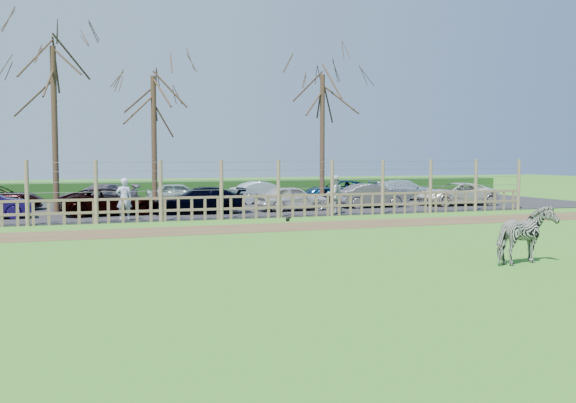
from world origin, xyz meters
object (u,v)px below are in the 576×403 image
object	(u,v)px
car_9	(97,196)
car_10	(179,194)
visitor_a	(124,199)
car_13	(404,190)
car_12	(340,191)
tree_left	(54,89)
car_4	(292,198)
visitor_b	(334,194)
crow	(288,219)
car_2	(110,201)
tree_mid	(154,110)
tree_right	(322,108)
car_5	(372,196)
car_6	(456,194)
zebra	(526,235)
car_3	(199,200)

from	to	relation	value
car_9	car_10	world-z (taller)	same
visitor_a	car_13	distance (m)	18.41
car_10	visitor_a	bearing A→B (deg)	157.79
car_12	tree_left	bearing A→B (deg)	-71.79
car_4	car_9	bearing A→B (deg)	56.01
visitor_b	car_10	distance (m)	9.45
crow	car_9	xyz separation A→B (m)	(-6.99, 9.17, 0.55)
car_10	car_13	distance (m)	13.43
car_9	tree_left	bearing A→B (deg)	-32.33
visitor_b	car_13	bearing A→B (deg)	-151.38
crow	car_2	xyz separation A→B (m)	(-6.62, 4.92, 0.55)
tree_mid	tree_right	xyz separation A→B (m)	(9.00, 0.50, 0.37)
tree_mid	car_2	xyz separation A→B (m)	(-2.24, -2.14, -4.23)
tree_mid	car_12	xyz separation A→B (m)	(10.96, 2.57, -4.23)
visitor_a	crow	bearing A→B (deg)	163.96
crow	car_5	size ratio (longest dim) A/B	0.06
tree_right	car_13	world-z (taller)	tree_right
tree_mid	car_5	xyz separation A→B (m)	(10.68, -2.13, -4.23)
car_13	visitor_b	bearing A→B (deg)	137.33
tree_mid	car_6	xyz separation A→B (m)	(15.58, -2.31, -4.23)
tree_mid	car_10	bearing A→B (deg)	58.90
car_2	car_10	world-z (taller)	same
visitor_b	car_6	size ratio (longest dim) A/B	0.40
visitor_b	tree_right	bearing A→B (deg)	-120.48
crow	car_9	distance (m)	11.54
tree_right	car_6	distance (m)	8.51
zebra	car_9	distance (m)	22.78
crow	car_12	bearing A→B (deg)	55.67
tree_mid	car_2	size ratio (longest dim) A/B	1.58
zebra	car_2	distance (m)	18.78
crow	car_3	xyz separation A→B (m)	(-2.76, 4.33, 0.55)
visitor_b	car_10	bearing A→B (deg)	-66.00
car_13	car_2	bearing A→B (deg)	109.03
tree_mid	car_4	bearing A→B (deg)	-23.23
car_12	crow	bearing A→B (deg)	-29.12
car_9	car_13	bearing A→B (deg)	89.56
tree_mid	visitor_a	xyz separation A→B (m)	(-1.89, -4.91, -3.96)
tree_mid	car_10	size ratio (longest dim) A/B	1.94
tree_left	car_10	distance (m)	8.74
visitor_a	car_5	xyz separation A→B (m)	(12.57, 2.78, -0.26)
car_2	car_3	bearing A→B (deg)	-105.92
visitor_b	car_13	distance (m)	10.34
tree_left	car_5	size ratio (longest dim) A/B	2.16
visitor_a	car_4	distance (m)	8.35
tree_right	visitor_b	world-z (taller)	tree_right
zebra	visitor_b	distance (m)	14.15
visitor_b	crow	xyz separation A→B (m)	(-3.07, -2.34, -0.81)
car_4	tree_mid	bearing A→B (deg)	61.22
car_12	car_6	bearing A→B (deg)	48.69
visitor_b	car_12	xyz separation A→B (m)	(3.50, 7.29, -0.26)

